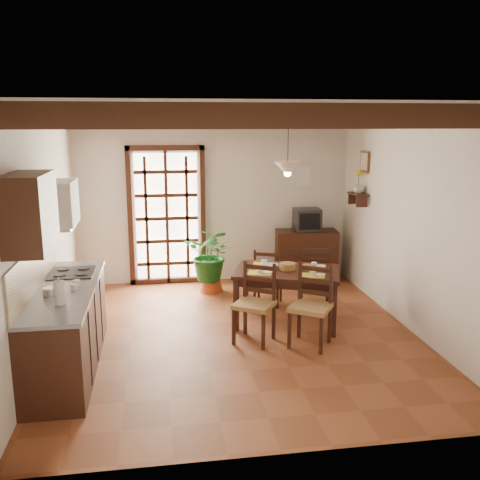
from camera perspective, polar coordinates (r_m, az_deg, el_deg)
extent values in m
plane|color=brown|center=(6.87, -0.32, -10.16)|extent=(5.00, 5.00, 0.00)
cube|color=silver|center=(8.91, -2.70, 4.44)|extent=(4.50, 0.02, 2.80)
cube|color=silver|center=(4.08, 4.84, -5.33)|extent=(4.50, 0.02, 2.80)
cube|color=silver|center=(6.53, -20.27, 0.71)|extent=(0.02, 5.00, 2.80)
cube|color=silver|center=(7.14, 17.84, 1.84)|extent=(0.02, 5.00, 2.80)
cube|color=white|center=(6.34, -0.35, 13.89)|extent=(4.50, 5.00, 0.02)
cube|color=black|center=(4.27, 3.88, 13.07)|extent=(4.50, 0.14, 0.20)
cube|color=black|center=(5.10, 1.77, 12.99)|extent=(4.50, 0.14, 0.20)
cube|color=black|center=(5.92, 0.26, 12.93)|extent=(4.50, 0.14, 0.20)
cube|color=black|center=(6.75, -0.89, 12.87)|extent=(4.50, 0.14, 0.20)
cube|color=black|center=(7.59, -1.78, 12.82)|extent=(4.50, 0.14, 0.20)
cube|color=black|center=(8.42, -2.49, 12.78)|extent=(4.50, 0.14, 0.20)
cube|color=white|center=(8.90, -7.81, 2.37)|extent=(1.01, 0.02, 2.11)
cube|color=black|center=(8.72, -8.02, 9.71)|extent=(1.26, 0.10, 0.08)
cube|color=black|center=(8.86, -11.62, 2.19)|extent=(0.08, 0.10, 2.28)
cube|color=black|center=(8.87, -3.99, 2.43)|extent=(0.08, 0.10, 2.28)
cube|color=black|center=(8.83, -7.80, 2.29)|extent=(1.01, 0.03, 2.02)
cube|color=black|center=(6.17, -17.92, -9.09)|extent=(0.60, 2.20, 0.88)
cube|color=slate|center=(6.02, -18.21, -5.00)|extent=(0.64, 2.25, 0.04)
cube|color=tan|center=(6.01, -21.04, -2.95)|extent=(0.02, 2.20, 0.50)
cube|color=black|center=(5.16, -21.52, 2.76)|extent=(0.35, 0.80, 0.70)
cube|color=white|center=(6.38, -18.84, 3.76)|extent=(0.38, 0.60, 0.50)
cube|color=silver|center=(6.43, -18.67, 1.39)|extent=(0.32, 0.55, 0.04)
cube|color=black|center=(6.53, -17.47, -3.36)|extent=(0.50, 0.55, 0.02)
cylinder|color=white|center=(5.46, -18.69, -5.41)|extent=(0.11, 0.11, 0.24)
cylinder|color=silver|center=(5.79, -19.61, -5.28)|extent=(0.14, 0.14, 0.10)
cube|color=black|center=(7.09, 5.08, -3.40)|extent=(1.56, 1.26, 0.05)
cube|color=black|center=(7.11, 5.07, -3.96)|extent=(1.41, 1.13, 0.10)
cube|color=black|center=(7.53, 10.00, -5.50)|extent=(0.09, 0.09, 0.69)
cube|color=black|center=(7.62, 0.61, -5.08)|extent=(0.09, 0.09, 0.69)
cube|color=black|center=(6.82, 9.98, -7.44)|extent=(0.09, 0.09, 0.69)
cube|color=black|center=(6.92, -0.41, -6.94)|extent=(0.09, 0.09, 0.69)
cube|color=#9F7843|center=(6.52, 1.51, -6.92)|extent=(0.60, 0.60, 0.05)
cube|color=black|center=(6.61, 2.11, -4.44)|extent=(0.40, 0.27, 0.49)
cube|color=black|center=(6.61, 1.50, -8.87)|extent=(0.58, 0.57, 0.48)
cube|color=#9F7843|center=(6.46, 7.51, -7.15)|extent=(0.61, 0.61, 0.05)
cube|color=black|center=(6.55, 8.05, -4.62)|extent=(0.40, 0.28, 0.49)
cube|color=black|center=(6.55, 7.45, -9.15)|extent=(0.59, 0.58, 0.48)
cube|color=#9F7843|center=(7.87, 3.02, -3.93)|extent=(0.51, 0.49, 0.05)
cube|color=black|center=(7.66, 2.83, -2.71)|extent=(0.38, 0.18, 0.43)
cube|color=black|center=(7.94, 3.01, -5.39)|extent=(0.48, 0.47, 0.42)
cube|color=#9F7843|center=(7.81, 7.98, -3.78)|extent=(0.55, 0.53, 0.05)
cube|color=black|center=(7.58, 8.02, -2.40)|extent=(0.43, 0.17, 0.48)
cube|color=black|center=(7.88, 7.93, -5.43)|extent=(0.52, 0.51, 0.47)
cube|color=gold|center=(6.81, 2.73, -3.98)|extent=(0.31, 0.23, 0.01)
cube|color=gold|center=(6.98, 8.21, -3.70)|extent=(0.31, 0.23, 0.01)
cube|color=gold|center=(7.21, 2.06, -3.03)|extent=(0.31, 0.23, 0.01)
cube|color=gold|center=(7.37, 7.25, -2.80)|extent=(0.31, 0.23, 0.01)
cylinder|color=olive|center=(7.07, 5.09, -3.00)|extent=(0.21, 0.21, 0.09)
imported|color=white|center=(7.14, 3.19, -2.81)|extent=(0.29, 0.29, 0.05)
cube|color=black|center=(9.11, 7.06, -1.66)|extent=(1.06, 0.56, 0.86)
cube|color=black|center=(8.98, 7.17, 2.19)|extent=(0.44, 0.40, 0.36)
cube|color=black|center=(8.80, 7.50, 1.97)|extent=(0.34, 0.03, 0.27)
cube|color=white|center=(9.12, 6.77, 6.77)|extent=(0.25, 0.03, 0.32)
cone|color=#9A3916|center=(8.54, -3.06, -4.79)|extent=(0.37, 0.37, 0.23)
imported|color=#144C19|center=(8.42, -3.10, -1.80)|extent=(2.52, 2.38, 2.24)
cube|color=black|center=(8.52, 12.48, 4.81)|extent=(0.20, 0.42, 0.03)
cube|color=black|center=(8.37, 12.87, 4.04)|extent=(0.18, 0.03, 0.18)
cube|color=black|center=(8.69, 12.05, 4.37)|extent=(0.18, 0.03, 0.18)
imported|color=#B2BFB2|center=(8.50, 12.51, 5.48)|extent=(0.15, 0.15, 0.15)
sphere|color=gold|center=(8.48, 12.58, 6.88)|extent=(0.14, 0.14, 0.14)
cylinder|color=#144C19|center=(8.50, 12.53, 5.88)|extent=(0.01, 0.01, 0.28)
cube|color=brown|center=(8.50, 13.18, 8.15)|extent=(0.03, 0.32, 0.32)
cube|color=#C3B292|center=(8.49, 13.08, 8.15)|extent=(0.01, 0.26, 0.26)
cylinder|color=black|center=(6.92, 5.16, 10.83)|extent=(0.01, 0.01, 0.70)
cone|color=beige|center=(6.94, 5.10, 7.77)|extent=(0.36, 0.36, 0.14)
sphere|color=#FFD88C|center=(6.94, 5.09, 7.11)|extent=(0.09, 0.09, 0.09)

